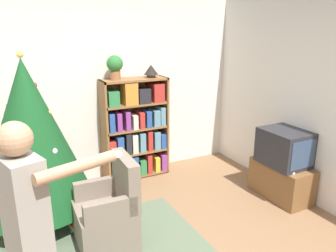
% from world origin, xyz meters
% --- Properties ---
extents(wall_back, '(8.00, 0.10, 2.60)m').
position_xyz_m(wall_back, '(0.00, 2.30, 1.30)').
color(wall_back, silver).
rests_on(wall_back, ground_plane).
extents(bookshelf, '(0.95, 0.33, 1.46)m').
position_xyz_m(bookshelf, '(0.73, 2.06, 0.70)').
color(bookshelf, brown).
rests_on(bookshelf, ground_plane).
extents(tv_stand, '(0.42, 0.79, 0.46)m').
position_xyz_m(tv_stand, '(2.15, 0.58, 0.23)').
color(tv_stand, brown).
rests_on(tv_stand, ground_plane).
extents(television, '(0.48, 0.58, 0.45)m').
position_xyz_m(television, '(2.15, 0.58, 0.69)').
color(television, '#28282D').
rests_on(television, tv_stand).
extents(game_remote, '(0.04, 0.12, 0.02)m').
position_xyz_m(game_remote, '(2.02, 0.35, 0.47)').
color(game_remote, white).
rests_on(game_remote, tv_stand).
extents(christmas_tree, '(1.28, 1.28, 1.91)m').
position_xyz_m(christmas_tree, '(-0.73, 1.44, 1.03)').
color(christmas_tree, '#4C3323').
rests_on(christmas_tree, ground_plane).
extents(armchair, '(0.59, 0.58, 0.92)m').
position_xyz_m(armchair, '(-0.13, 0.66, 0.32)').
color(armchair, '#7A6B5B').
rests_on(armchair, ground_plane).
extents(standing_person, '(0.71, 0.45, 1.66)m').
position_xyz_m(standing_person, '(-0.90, -0.36, 0.99)').
color(standing_person, '#9E937F').
rests_on(standing_person, ground_plane).
extents(potted_plant, '(0.22, 0.22, 0.33)m').
position_xyz_m(potted_plant, '(0.46, 2.07, 1.65)').
color(potted_plant, '#935B38').
rests_on(potted_plant, bookshelf).
extents(table_lamp, '(0.20, 0.20, 0.18)m').
position_xyz_m(table_lamp, '(0.99, 2.07, 1.56)').
color(table_lamp, '#473828').
rests_on(table_lamp, bookshelf).
extents(book_pile_near_tree, '(0.25, 0.18, 0.10)m').
position_xyz_m(book_pile_near_tree, '(-0.35, 1.02, 0.05)').
color(book_pile_near_tree, '#B22D28').
rests_on(book_pile_near_tree, ground_plane).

